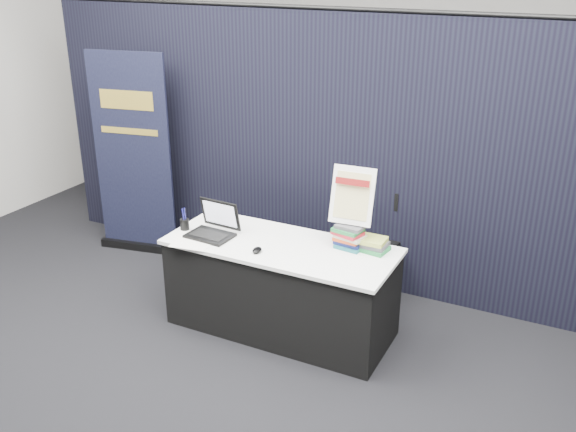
{
  "coord_description": "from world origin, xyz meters",
  "views": [
    {
      "loc": [
        2.08,
        -3.44,
        2.84
      ],
      "look_at": [
        0.06,
        0.55,
        1.0
      ],
      "focal_mm": 40.0,
      "sensor_mm": 36.0,
      "label": 1
    }
  ],
  "objects_px": {
    "stacking_chair": "(370,239)",
    "book_stack_tall": "(349,236)",
    "display_table": "(281,287)",
    "info_sign": "(352,196)",
    "pullup_banner": "(134,167)",
    "laptop": "(213,227)",
    "book_stack_short": "(370,244)"
  },
  "relations": [
    {
      "from": "pullup_banner",
      "to": "book_stack_short",
      "type": "bearing_deg",
      "value": -20.7
    },
    {
      "from": "info_sign",
      "to": "stacking_chair",
      "type": "relative_size",
      "value": 0.48
    },
    {
      "from": "info_sign",
      "to": "pullup_banner",
      "type": "distance_m",
      "value": 2.53
    },
    {
      "from": "display_table",
      "to": "info_sign",
      "type": "bearing_deg",
      "value": 23.78
    },
    {
      "from": "display_table",
      "to": "info_sign",
      "type": "relative_size",
      "value": 4.01
    },
    {
      "from": "info_sign",
      "to": "pullup_banner",
      "type": "relative_size",
      "value": 0.22
    },
    {
      "from": "book_stack_tall",
      "to": "pullup_banner",
      "type": "xyz_separation_m",
      "value": [
        -2.48,
        0.5,
        0.04
      ]
    },
    {
      "from": "display_table",
      "to": "laptop",
      "type": "relative_size",
      "value": 4.91
    },
    {
      "from": "stacking_chair",
      "to": "book_stack_tall",
      "type": "bearing_deg",
      "value": -73.68
    },
    {
      "from": "book_stack_short",
      "to": "stacking_chair",
      "type": "height_order",
      "value": "stacking_chair"
    },
    {
      "from": "book_stack_tall",
      "to": "info_sign",
      "type": "distance_m",
      "value": 0.31
    },
    {
      "from": "display_table",
      "to": "pullup_banner",
      "type": "bearing_deg",
      "value": 161.0
    },
    {
      "from": "display_table",
      "to": "stacking_chair",
      "type": "xyz_separation_m",
      "value": [
        0.42,
        0.89,
        0.14
      ]
    },
    {
      "from": "book_stack_tall",
      "to": "book_stack_short",
      "type": "relative_size",
      "value": 0.94
    },
    {
      "from": "pullup_banner",
      "to": "info_sign",
      "type": "bearing_deg",
      "value": -21.45
    },
    {
      "from": "book_stack_short",
      "to": "pullup_banner",
      "type": "distance_m",
      "value": 2.68
    },
    {
      "from": "book_stack_short",
      "to": "stacking_chair",
      "type": "relative_size",
      "value": 0.26
    },
    {
      "from": "display_table",
      "to": "book_stack_tall",
      "type": "relative_size",
      "value": 7.89
    },
    {
      "from": "info_sign",
      "to": "pullup_banner",
      "type": "height_order",
      "value": "pullup_banner"
    },
    {
      "from": "laptop",
      "to": "book_stack_tall",
      "type": "relative_size",
      "value": 1.61
    },
    {
      "from": "display_table",
      "to": "stacking_chair",
      "type": "distance_m",
      "value": 0.99
    },
    {
      "from": "laptop",
      "to": "pullup_banner",
      "type": "height_order",
      "value": "pullup_banner"
    },
    {
      "from": "display_table",
      "to": "info_sign",
      "type": "height_order",
      "value": "info_sign"
    },
    {
      "from": "laptop",
      "to": "book_stack_short",
      "type": "relative_size",
      "value": 1.51
    },
    {
      "from": "display_table",
      "to": "pullup_banner",
      "type": "distance_m",
      "value": 2.16
    },
    {
      "from": "laptop",
      "to": "stacking_chair",
      "type": "height_order",
      "value": "laptop"
    },
    {
      "from": "info_sign",
      "to": "laptop",
      "type": "bearing_deg",
      "value": -168.17
    },
    {
      "from": "display_table",
      "to": "book_stack_tall",
      "type": "bearing_deg",
      "value": 20.72
    },
    {
      "from": "book_stack_tall",
      "to": "stacking_chair",
      "type": "distance_m",
      "value": 0.78
    },
    {
      "from": "laptop",
      "to": "book_stack_short",
      "type": "distance_m",
      "value": 1.25
    },
    {
      "from": "display_table",
      "to": "laptop",
      "type": "height_order",
      "value": "laptop"
    },
    {
      "from": "book_stack_short",
      "to": "info_sign",
      "type": "height_order",
      "value": "info_sign"
    }
  ]
}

